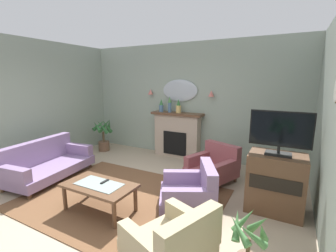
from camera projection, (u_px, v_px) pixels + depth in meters
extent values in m
cube|color=tan|center=(115.00, 207.00, 3.77)|extent=(6.65, 6.69, 0.10)
cube|color=#93A393|center=(187.00, 101.00, 5.98)|extent=(6.65, 0.10, 2.89)
cube|color=gray|center=(3.00, 106.00, 4.81)|extent=(0.10, 6.69, 2.89)
cube|color=brown|center=(122.00, 199.00, 3.94)|extent=(3.20, 2.40, 0.01)
cube|color=tan|center=(177.00, 136.00, 6.06)|extent=(1.20, 0.28, 1.10)
cube|color=black|center=(175.00, 143.00, 6.01)|extent=(0.64, 0.12, 0.60)
cube|color=brown|center=(177.00, 114.00, 5.93)|extent=(1.36, 0.36, 0.06)
cylinder|color=#4C7093|center=(161.00, 108.00, 6.10)|extent=(0.11, 0.11, 0.17)
cone|color=#38753D|center=(161.00, 102.00, 6.06)|extent=(0.10, 0.10, 0.16)
cylinder|color=#4C7093|center=(170.00, 107.00, 5.97)|extent=(0.09, 0.09, 0.25)
cone|color=#4C8447|center=(170.00, 99.00, 5.93)|extent=(0.10, 0.10, 0.16)
cylinder|color=tan|center=(178.00, 109.00, 5.86)|extent=(0.13, 0.13, 0.19)
cone|color=#2D6633|center=(179.00, 102.00, 5.83)|extent=(0.10, 0.10, 0.16)
ellipsoid|color=#B2BCC6|center=(180.00, 91.00, 5.94)|extent=(0.96, 0.06, 0.56)
cone|color=#D17066|center=(151.00, 92.00, 6.30)|extent=(0.14, 0.14, 0.14)
cone|color=#D17066|center=(211.00, 94.00, 5.52)|extent=(0.14, 0.14, 0.14)
cube|color=brown|center=(99.00, 185.00, 3.51)|extent=(1.10, 0.60, 0.04)
cube|color=#8C9E99|center=(99.00, 184.00, 3.50)|extent=(0.72, 0.36, 0.01)
cylinder|color=brown|center=(65.00, 198.00, 3.57)|extent=(0.06, 0.06, 0.40)
cylinder|color=brown|center=(114.00, 215.00, 3.12)|extent=(0.06, 0.06, 0.40)
cylinder|color=brown|center=(89.00, 186.00, 3.98)|extent=(0.06, 0.06, 0.40)
cylinder|color=brown|center=(136.00, 199.00, 3.53)|extent=(0.06, 0.06, 0.40)
cube|color=black|center=(105.00, 182.00, 3.56)|extent=(0.04, 0.16, 0.02)
cube|color=gray|center=(51.00, 169.00, 4.73)|extent=(1.04, 1.79, 0.18)
cube|color=gray|center=(36.00, 152.00, 4.79)|extent=(0.38, 1.71, 0.48)
cube|color=gray|center=(12.00, 174.00, 3.98)|extent=(0.77, 0.25, 0.24)
cube|color=gray|center=(77.00, 149.00, 5.41)|extent=(0.77, 0.25, 0.24)
cylinder|color=brown|center=(29.00, 196.00, 3.94)|extent=(0.07, 0.07, 0.10)
cylinder|color=brown|center=(90.00, 165.00, 5.35)|extent=(0.07, 0.07, 0.10)
cylinder|color=brown|center=(2.00, 189.00, 4.18)|extent=(0.07, 0.07, 0.10)
cylinder|color=brown|center=(67.00, 162.00, 5.59)|extent=(0.07, 0.07, 0.10)
cube|color=#934C51|center=(211.00, 172.00, 4.62)|extent=(1.04, 1.04, 0.16)
cube|color=#934C51|center=(222.00, 154.00, 4.77)|extent=(0.80, 0.45, 0.45)
cube|color=#934C51|center=(198.00, 159.00, 4.84)|extent=(0.40, 0.72, 0.22)
cube|color=#934C51|center=(225.00, 168.00, 4.32)|extent=(0.40, 0.72, 0.22)
cylinder|color=brown|center=(186.00, 177.00, 4.69)|extent=(0.06, 0.06, 0.10)
cylinder|color=brown|center=(213.00, 189.00, 4.17)|extent=(0.06, 0.06, 0.10)
cylinder|color=brown|center=(209.00, 169.00, 5.11)|extent=(0.06, 0.06, 0.10)
cylinder|color=brown|center=(235.00, 179.00, 4.60)|extent=(0.06, 0.06, 0.10)
cube|color=tan|center=(168.00, 247.00, 2.56)|extent=(1.03, 1.03, 0.16)
cube|color=tan|center=(191.00, 237.00, 2.25)|extent=(0.43, 0.81, 0.45)
cube|color=tan|center=(189.00, 219.00, 2.75)|extent=(0.72, 0.38, 0.22)
cube|color=tan|center=(142.00, 246.00, 2.31)|extent=(0.72, 0.38, 0.22)
cylinder|color=brown|center=(170.00, 230.00, 3.06)|extent=(0.06, 0.06, 0.10)
cube|color=gray|center=(186.00, 197.00, 3.64)|extent=(1.08, 1.08, 0.16)
cube|color=gray|center=(208.00, 179.00, 3.57)|extent=(0.51, 0.79, 0.45)
cube|color=gray|center=(185.00, 177.00, 3.93)|extent=(0.70, 0.45, 0.22)
cube|color=gray|center=(187.00, 197.00, 3.27)|extent=(0.70, 0.45, 0.22)
cylinder|color=brown|center=(165.00, 194.00, 4.00)|extent=(0.06, 0.06, 0.10)
cylinder|color=brown|center=(163.00, 217.00, 3.34)|extent=(0.06, 0.06, 0.10)
cylinder|color=brown|center=(204.00, 195.00, 3.99)|extent=(0.06, 0.06, 0.10)
cylinder|color=brown|center=(211.00, 218.00, 3.32)|extent=(0.06, 0.06, 0.10)
cube|color=brown|center=(275.00, 183.00, 3.53)|extent=(0.80, 0.56, 0.90)
cube|color=black|center=(275.00, 185.00, 3.26)|extent=(0.68, 0.02, 0.20)
cube|color=black|center=(278.00, 154.00, 3.42)|extent=(0.36, 0.24, 0.03)
cylinder|color=black|center=(279.00, 150.00, 3.40)|extent=(0.04, 0.04, 0.10)
cube|color=black|center=(281.00, 129.00, 3.34)|extent=(0.84, 0.04, 0.52)
cube|color=black|center=(281.00, 129.00, 3.33)|extent=(0.80, 0.01, 0.48)
cylinder|color=brown|center=(104.00, 146.00, 6.62)|extent=(0.30, 0.30, 0.26)
cylinder|color=brown|center=(103.00, 137.00, 6.57)|extent=(0.06, 0.06, 0.28)
cone|color=#2D6633|center=(107.00, 127.00, 6.41)|extent=(0.14, 0.35, 0.41)
cone|color=#2D6633|center=(109.00, 125.00, 6.57)|extent=(0.33, 0.30, 0.41)
cone|color=#2D6633|center=(105.00, 125.00, 6.67)|extent=(0.39, 0.23, 0.39)
cone|color=#2D6633|center=(99.00, 125.00, 6.60)|extent=(0.17, 0.44, 0.30)
cone|color=#2D6633|center=(97.00, 127.00, 6.40)|extent=(0.44, 0.26, 0.30)
cone|color=#2D6633|center=(102.00, 127.00, 6.34)|extent=(0.33, 0.30, 0.41)
cylinder|color=brown|center=(248.00, 248.00, 2.38)|extent=(0.04, 0.04, 0.21)
cone|color=#4C8447|center=(263.00, 232.00, 2.26)|extent=(0.12, 0.26, 0.31)
cone|color=#4C8447|center=(258.00, 224.00, 2.39)|extent=(0.26, 0.21, 0.30)
cone|color=#4C8447|center=(244.00, 220.00, 2.45)|extent=(0.27, 0.23, 0.29)
cone|color=#4C8447|center=(237.00, 225.00, 2.37)|extent=(0.13, 0.30, 0.27)
cone|color=#4C8447|center=(240.00, 230.00, 2.29)|extent=(0.29, 0.26, 0.23)
cone|color=#4C8447|center=(252.00, 236.00, 2.21)|extent=(0.31, 0.18, 0.26)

